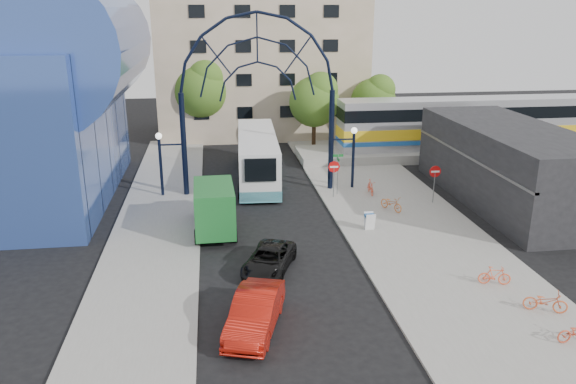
{
  "coord_description": "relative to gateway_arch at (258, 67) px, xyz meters",
  "views": [
    {
      "loc": [
        -3.09,
        -23.04,
        12.09
      ],
      "look_at": [
        0.9,
        6.0,
        2.57
      ],
      "focal_mm": 35.0,
      "sensor_mm": 36.0,
      "label": 1
    }
  ],
  "objects": [
    {
      "name": "plaza_west",
      "position": [
        -6.5,
        -8.0,
        -8.5
      ],
      "size": [
        5.0,
        50.0,
        0.12
      ],
      "primitive_type": "cube",
      "color": "gray",
      "rests_on": "ground"
    },
    {
      "name": "bike_near_b",
      "position": [
        7.45,
        -1.7,
        -7.95
      ],
      "size": [
        0.54,
        1.63,
        0.97
      ],
      "primitive_type": "imported",
      "rotation": [
        0.0,
        0.0,
        -0.05
      ],
      "color": "#F55031",
      "rests_on": "sidewalk_east"
    },
    {
      "name": "tree_north_a",
      "position": [
        6.12,
        11.93,
        -3.95
      ],
      "size": [
        4.48,
        4.48,
        7.0
      ],
      "color": "#382314",
      "rests_on": "ground"
    },
    {
      "name": "green_truck",
      "position": [
        -3.17,
        -6.77,
        -7.08
      ],
      "size": [
        2.36,
        5.89,
        2.95
      ],
      "rotation": [
        0.0,
        0.0,
        0.02
      ],
      "color": "black",
      "rests_on": "ground"
    },
    {
      "name": "apartment_block",
      "position": [
        2.0,
        20.97,
        -1.55
      ],
      "size": [
        20.0,
        12.1,
        14.0
      ],
      "color": "tan",
      "rests_on": "ground"
    },
    {
      "name": "ground",
      "position": [
        0.0,
        -14.0,
        -8.56
      ],
      "size": [
        120.0,
        120.0,
        0.0
      ],
      "primitive_type": "plane",
      "color": "black",
      "rests_on": "ground"
    },
    {
      "name": "red_sedan",
      "position": [
        -1.72,
        -17.52,
        -7.79
      ],
      "size": [
        2.92,
        4.95,
        1.54
      ],
      "primitive_type": "imported",
      "rotation": [
        0.0,
        0.0,
        -0.3
      ],
      "color": "#A01309",
      "rests_on": "ground"
    },
    {
      "name": "gateway_arch",
      "position": [
        0.0,
        0.0,
        0.0
      ],
      "size": [
        13.64,
        0.44,
        12.1
      ],
      "color": "black",
      "rests_on": "ground"
    },
    {
      "name": "city_bus",
      "position": [
        0.15,
        3.29,
        -6.77
      ],
      "size": [
        3.43,
        12.57,
        3.42
      ],
      "rotation": [
        0.0,
        0.0,
        -0.05
      ],
      "color": "white",
      "rests_on": "ground"
    },
    {
      "name": "street_name_sign",
      "position": [
        5.2,
        -1.4,
        -6.43
      ],
      "size": [
        0.7,
        0.7,
        2.8
      ],
      "color": "slate",
      "rests_on": "sidewalk_east"
    },
    {
      "name": "sandwich_board",
      "position": [
        5.6,
        -8.02,
        -7.81
      ],
      "size": [
        0.55,
        0.61,
        0.99
      ],
      "color": "white",
      "rests_on": "sidewalk_east"
    },
    {
      "name": "transit_hall",
      "position": [
        -15.3,
        1.0,
        -1.86
      ],
      "size": [
        16.5,
        18.0,
        14.5
      ],
      "color": "#334F9C",
      "rests_on": "ground"
    },
    {
      "name": "black_suv",
      "position": [
        -0.62,
        -12.33,
        -7.97
      ],
      "size": [
        3.35,
        4.64,
        1.17
      ],
      "primitive_type": "imported",
      "rotation": [
        0.0,
        0.0,
        -0.37
      ],
      "color": "black",
      "rests_on": "ground"
    },
    {
      "name": "do_not_enter_sign",
      "position": [
        11.0,
        -4.0,
        -6.58
      ],
      "size": [
        0.76,
        0.07,
        2.48
      ],
      "color": "slate",
      "rests_on": "sidewalk_east"
    },
    {
      "name": "train_platform",
      "position": [
        20.0,
        8.0,
        -8.16
      ],
      "size": [
        32.0,
        5.0,
        0.8
      ],
      "primitive_type": "cube",
      "color": "gray",
      "rests_on": "ground"
    },
    {
      "name": "train_car",
      "position": [
        20.0,
        8.0,
        -5.66
      ],
      "size": [
        25.1,
        3.05,
        4.2
      ],
      "color": "#B7B7BC",
      "rests_on": "train_platform"
    },
    {
      "name": "stop_sign",
      "position": [
        4.8,
        -2.0,
        -6.56
      ],
      "size": [
        0.8,
        0.07,
        2.5
      ],
      "color": "slate",
      "rests_on": "sidewalk_east"
    },
    {
      "name": "commercial_block_east",
      "position": [
        16.0,
        -4.0,
        -6.06
      ],
      "size": [
        6.0,
        16.0,
        5.0
      ],
      "primitive_type": "cube",
      "color": "black",
      "rests_on": "ground"
    },
    {
      "name": "bike_far_a",
      "position": [
        10.33,
        -17.97,
        -7.98
      ],
      "size": [
        1.85,
        1.26,
        0.92
      ],
      "primitive_type": "imported",
      "rotation": [
        0.0,
        0.0,
        1.16
      ],
      "color": "#DE592C",
      "rests_on": "sidewalk_east"
    },
    {
      "name": "bike_near_a",
      "position": [
        7.84,
        -5.06,
        -7.98
      ],
      "size": [
        1.37,
        1.83,
        0.92
      ],
      "primitive_type": "imported",
      "rotation": [
        0.0,
        0.0,
        0.5
      ],
      "color": "orange",
      "rests_on": "sidewalk_east"
    },
    {
      "name": "tree_north_c",
      "position": [
        12.12,
        13.93,
        -4.28
      ],
      "size": [
        4.16,
        4.16,
        6.5
      ],
      "color": "#382314",
      "rests_on": "ground"
    },
    {
      "name": "bike_far_b",
      "position": [
        9.41,
        -15.4,
        -8.0
      ],
      "size": [
        1.52,
        0.76,
        0.88
      ],
      "primitive_type": "imported",
      "rotation": [
        0.0,
        0.0,
        1.32
      ],
      "color": "#F55A31",
      "rests_on": "sidewalk_east"
    },
    {
      "name": "sidewalk_east",
      "position": [
        8.0,
        -10.0,
        -8.5
      ],
      "size": [
        8.0,
        56.0,
        0.12
      ],
      "primitive_type": "cube",
      "color": "gray",
      "rests_on": "ground"
    },
    {
      "name": "tree_north_b",
      "position": [
        -3.88,
        15.93,
        -3.29
      ],
      "size": [
        5.12,
        5.12,
        8.0
      ],
      "color": "#382314",
      "rests_on": "ground"
    }
  ]
}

